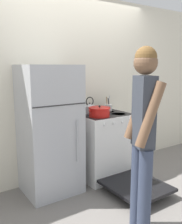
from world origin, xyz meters
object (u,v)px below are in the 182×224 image
(refrigerator, at_px, (50,130))
(tea_kettle, at_px, (90,108))
(utensil_jar, at_px, (108,107))
(person, at_px, (143,132))
(stove_range, at_px, (105,146))
(dutch_oven_pot, at_px, (99,112))

(refrigerator, bearing_deg, tea_kettle, 9.69)
(tea_kettle, distance_m, utensil_jar, 0.34)
(tea_kettle, height_order, person, person)
(stove_range, height_order, tea_kettle, tea_kettle)
(dutch_oven_pot, xyz_separation_m, utensil_jar, (0.35, 0.26, -0.01))
(tea_kettle, xyz_separation_m, utensil_jar, (0.34, 0.01, -0.02))
(refrigerator, height_order, person, person)
(person, bearing_deg, tea_kettle, 7.80)
(stove_range, relative_size, person, 0.78)
(dutch_oven_pot, bearing_deg, utensil_jar, 36.25)
(utensil_jar, bearing_deg, dutch_oven_pot, -143.75)
(dutch_oven_pot, bearing_deg, tea_kettle, 87.05)
(tea_kettle, bearing_deg, dutch_oven_pot, -92.95)
(utensil_jar, xyz_separation_m, person, (-0.65, -1.35, 0.02))
(tea_kettle, relative_size, utensil_jar, 1.03)
(stove_range, bearing_deg, dutch_oven_pot, -152.58)
(stove_range, relative_size, dutch_oven_pot, 4.12)
(utensil_jar, bearing_deg, tea_kettle, -178.95)
(tea_kettle, bearing_deg, stove_range, -47.03)
(stove_range, relative_size, utensil_jar, 5.88)
(dutch_oven_pot, xyz_separation_m, tea_kettle, (0.01, 0.25, 0.01))
(refrigerator, bearing_deg, stove_range, -3.39)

